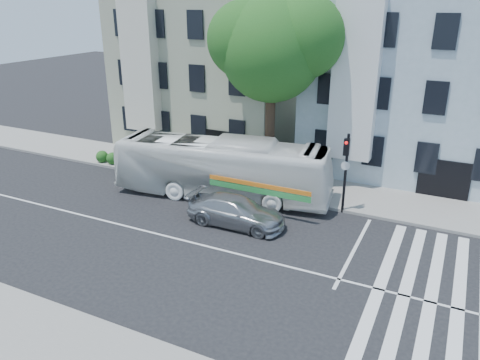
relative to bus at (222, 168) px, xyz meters
The scene contains 10 objects.
ground 5.61m from the bus, 75.43° to the right, with size 120.00×120.00×0.00m, color black.
sidewalk_far 3.47m from the bus, 64.24° to the left, with size 80.00×4.00×0.15m, color gray.
sidewalk_near 13.36m from the bus, 84.16° to the right, with size 80.00×4.00×0.15m, color gray.
building_left 11.96m from the bus, 119.96° to the left, with size 12.00×10.00×11.00m, color #9FA086.
building_right 13.45m from the bus, 49.56° to the left, with size 12.00×10.00×11.00m, color #9EB3BC.
street_tree 7.28m from the bus, 68.25° to the left, with size 7.30×5.90×11.10m.
bus is the anchor object (origin of this frame).
sedan 3.62m from the bus, 51.12° to the right, with size 4.77×1.94×1.39m, color #ACAFB4.
hedge 5.55m from the bus, 166.24° to the left, with size 8.50×0.84×0.70m, color #1E5C1E, non-canonical shape.
traffic_signal 6.53m from the bus, ahead, with size 0.43×0.53×4.09m.
Camera 1 is at (9.81, -15.47, 10.09)m, focal length 35.00 mm.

